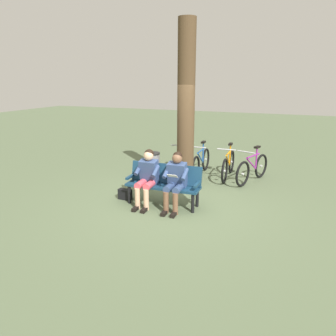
{
  "coord_description": "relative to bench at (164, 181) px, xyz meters",
  "views": [
    {
      "loc": [
        -2.32,
        6.09,
        2.64
      ],
      "look_at": [
        0.17,
        -0.1,
        0.75
      ],
      "focal_mm": 33.87,
      "sensor_mm": 36.0,
      "label": 1
    }
  ],
  "objects": [
    {
      "name": "bench",
      "position": [
        0.0,
        0.0,
        0.0
      ],
      "size": [
        1.61,
        0.51,
        0.87
      ],
      "rotation": [
        0.0,
        0.0,
        0.02
      ],
      "color": "navy",
      "rests_on": "ground"
    },
    {
      "name": "ground_plane",
      "position": [
        -0.17,
        -0.12,
        -0.51
      ],
      "size": [
        40.0,
        40.0,
        0.0
      ],
      "primitive_type": "plane",
      "color": "#566647"
    },
    {
      "name": "handbag",
      "position": [
        0.92,
        0.1,
        -0.39
      ],
      "size": [
        0.31,
        0.15,
        0.24
      ],
      "primitive_type": "cube",
      "rotation": [
        0.0,
        0.0,
        -0.05
      ],
      "color": "black",
      "rests_on": "ground"
    },
    {
      "name": "bicycle_red",
      "position": [
        -0.91,
        -2.39,
        -0.15
      ],
      "size": [
        0.48,
        1.68,
        0.94
      ],
      "rotation": [
        0.0,
        0.0,
        1.59
      ],
      "color": "black",
      "rests_on": "ground"
    },
    {
      "name": "person_reading",
      "position": [
        -0.32,
        0.16,
        0.16
      ],
      "size": [
        0.5,
        0.77,
        1.2
      ],
      "rotation": [
        0.0,
        0.0,
        0.02
      ],
      "color": "#334772",
      "rests_on": "ground"
    },
    {
      "name": "bicycle_silver",
      "position": [
        -0.14,
        -2.38,
        -0.15
      ],
      "size": [
        0.48,
        1.68,
        0.94
      ],
      "rotation": [
        0.0,
        0.0,
        1.57
      ],
      "color": "black",
      "rests_on": "ground"
    },
    {
      "name": "tree_trunk",
      "position": [
        0.02,
        -1.44,
        1.49
      ],
      "size": [
        0.43,
        0.43,
        3.99
      ],
      "primitive_type": "cylinder",
      "color": "#4C3823",
      "rests_on": "ground"
    },
    {
      "name": "person_companion",
      "position": [
        0.32,
        0.17,
        0.16
      ],
      "size": [
        0.5,
        0.77,
        1.2
      ],
      "rotation": [
        0.0,
        0.0,
        0.02
      ],
      "color": "#334772",
      "rests_on": "ground"
    },
    {
      "name": "bicycle_black",
      "position": [
        -1.57,
        -2.27,
        -0.15
      ],
      "size": [
        0.68,
        1.6,
        0.94
      ],
      "rotation": [
        0.0,
        0.0,
        1.23
      ],
      "color": "black",
      "rests_on": "ground"
    },
    {
      "name": "litter_bin",
      "position": [
        0.87,
        -1.27,
        -0.11
      ],
      "size": [
        0.41,
        0.41,
        0.79
      ],
      "color": "slate",
      "rests_on": "ground"
    },
    {
      "name": "bicycle_green",
      "position": [
        0.48,
        -2.44,
        -0.15
      ],
      "size": [
        0.56,
        1.65,
        0.94
      ],
      "rotation": [
        0.0,
        0.0,
        1.81
      ],
      "color": "black",
      "rests_on": "ground"
    }
  ]
}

